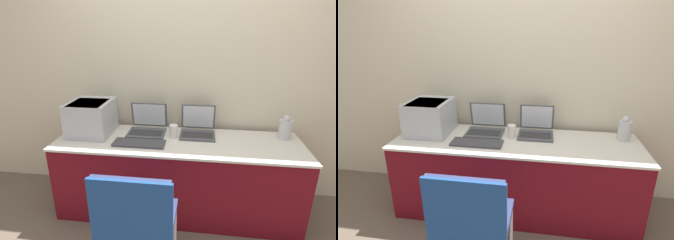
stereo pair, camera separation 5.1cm
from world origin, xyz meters
The scene contains 10 objects.
ground_plane centered at (0.00, 0.00, 0.00)m, with size 14.00×14.00×0.00m, color #6B5B4C.
wall_back centered at (0.00, 0.73, 1.30)m, with size 8.00×0.05×2.60m.
table centered at (0.00, 0.32, 0.36)m, with size 2.19×0.66×0.72m.
printer centered at (-0.82, 0.39, 0.89)m, with size 0.38×0.42×0.31m.
laptop_left centered at (-0.31, 0.48, 0.78)m, with size 0.35×0.32×0.27m.
laptop_right centered at (0.17, 0.49, 0.78)m, with size 0.32×0.30×0.27m.
external_keyboard centered at (-0.33, 0.20, 0.73)m, with size 0.45×0.17×0.02m.
coffee_cup centered at (-0.05, 0.38, 0.78)m, with size 0.08×0.08×0.12m.
metal_pitcher centered at (0.96, 0.49, 0.82)m, with size 0.11×0.11×0.22m.
chair centered at (-0.18, -0.53, 0.57)m, with size 0.49×0.45×0.90m.
Camera 1 is at (0.19, -1.82, 1.69)m, focal length 28.00 mm.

